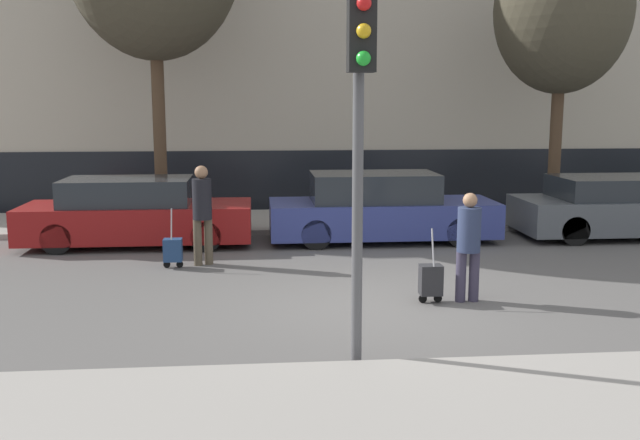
{
  "coord_description": "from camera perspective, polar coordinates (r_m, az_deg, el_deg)",
  "views": [
    {
      "loc": [
        -1.66,
        -9.81,
        2.9
      ],
      "look_at": [
        -0.62,
        1.8,
        0.95
      ],
      "focal_mm": 40.0,
      "sensor_mm": 36.0,
      "label": 1
    }
  ],
  "objects": [
    {
      "name": "ground_plane",
      "position": [
        10.36,
        4.33,
        -6.78
      ],
      "size": [
        80.0,
        80.0,
        0.0
      ],
      "primitive_type": "plane",
      "color": "#565451"
    },
    {
      "name": "sidewalk_near",
      "position": [
        6.89,
        9.61,
        -14.98
      ],
      "size": [
        28.0,
        2.5,
        0.12
      ],
      "color": "gray",
      "rests_on": "ground_plane"
    },
    {
      "name": "sidewalk_far",
      "position": [
        17.13,
        0.5,
        -0.04
      ],
      "size": [
        28.0,
        3.0,
        0.12
      ],
      "color": "gray",
      "rests_on": "ground_plane"
    },
    {
      "name": "building_facade",
      "position": [
        20.8,
        -0.55,
        15.37
      ],
      "size": [
        28.0,
        3.3,
        10.08
      ],
      "color": "#B7AD99",
      "rests_on": "ground_plane"
    },
    {
      "name": "parked_car_0",
      "position": [
        14.89,
        -14.55,
        0.48
      ],
      "size": [
        4.56,
        1.72,
        1.37
      ],
      "color": "maroon",
      "rests_on": "ground_plane"
    },
    {
      "name": "parked_car_1",
      "position": [
        14.91,
        4.82,
        0.85
      ],
      "size": [
        4.69,
        1.7,
        1.43
      ],
      "color": "navy",
      "rests_on": "ground_plane"
    },
    {
      "name": "parked_car_2",
      "position": [
        16.6,
        22.63,
        0.88
      ],
      "size": [
        4.32,
        1.85,
        1.31
      ],
      "color": "#4C5156",
      "rests_on": "ground_plane"
    },
    {
      "name": "pedestrian_left",
      "position": [
        12.78,
        -9.4,
        0.9
      ],
      "size": [
        0.34,
        0.34,
        1.78
      ],
      "rotation": [
        0.0,
        0.0,
        0.35
      ],
      "color": "#4C4233",
      "rests_on": "ground_plane"
    },
    {
      "name": "trolley_left",
      "position": [
        12.77,
        -11.69,
        -2.37
      ],
      "size": [
        0.34,
        0.29,
        1.06
      ],
      "color": "navy",
      "rests_on": "ground_plane"
    },
    {
      "name": "pedestrian_right",
      "position": [
        10.53,
        11.81,
        -1.64
      ],
      "size": [
        0.35,
        0.34,
        1.6
      ],
      "rotation": [
        0.0,
        0.0,
        0.04
      ],
      "color": "#383347",
      "rests_on": "ground_plane"
    },
    {
      "name": "trolley_right",
      "position": [
        10.48,
        8.86,
        -4.77
      ],
      "size": [
        0.34,
        0.29,
        1.1
      ],
      "color": "#262628",
      "rests_on": "ground_plane"
    },
    {
      "name": "traffic_light",
      "position": [
        7.53,
        3.2,
        8.98
      ],
      "size": [
        0.28,
        0.47,
        3.99
      ],
      "color": "#515154",
      "rests_on": "ground_plane"
    },
    {
      "name": "bare_tree_near_crossing",
      "position": [
        17.65,
        18.83,
        15.55
      ],
      "size": [
        3.07,
        3.07,
        6.69
      ],
      "color": "#4C3826",
      "rests_on": "sidewalk_far"
    }
  ]
}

